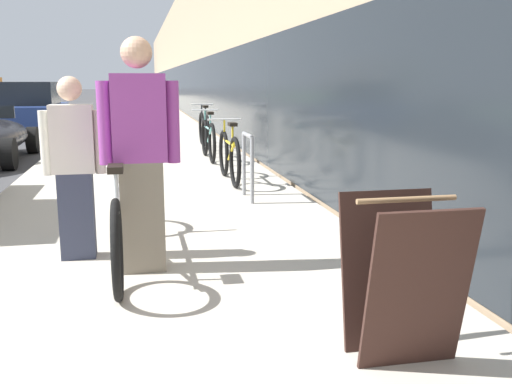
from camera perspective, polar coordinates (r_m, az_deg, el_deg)
sidewalk_slab at (r=24.62m, az=-11.48°, el=7.24°), size 4.00×70.00×0.12m
storefront_facade at (r=33.38m, az=0.70°, el=13.27°), size 10.01×70.00×5.78m
tandem_bicycle at (r=4.96m, az=-13.40°, el=-2.19°), size 0.52×2.67×0.90m
person_rider at (r=4.53m, az=-11.49°, el=3.51°), size 0.62×0.24×1.82m
person_bystander at (r=5.02m, az=-17.71°, el=2.24°), size 0.52×0.20×1.53m
bike_rack_hoop at (r=7.24m, az=-0.82°, el=3.27°), size 0.05×0.60×0.84m
cruiser_bike_nearest at (r=8.55m, az=-2.70°, el=3.61°), size 0.52×1.78×0.92m
cruiser_bike_middle at (r=11.03m, az=-4.80°, el=5.31°), size 0.52×1.88×0.94m
cruiser_bike_farthest at (r=13.18m, az=-5.21°, el=6.28°), size 0.52×1.77×0.96m
sandwich_board_sign at (r=3.21m, az=14.47°, el=-8.30°), size 0.56×0.56×0.90m
parked_sedan_far at (r=18.60m, az=-21.53°, el=7.52°), size 1.80×4.22×1.58m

